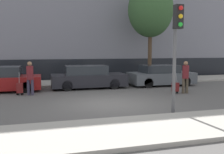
{
  "coord_description": "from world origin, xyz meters",
  "views": [
    {
      "loc": [
        -2.67,
        -10.07,
        2.27
      ],
      "look_at": [
        0.63,
        1.8,
        0.95
      ],
      "focal_mm": 40.0,
      "sensor_mm": 36.0,
      "label": 1
    }
  ],
  "objects": [
    {
      "name": "parked_car_0",
      "position": [
        -4.87,
        4.66,
        0.65
      ],
      "size": [
        4.05,
        1.81,
        1.39
      ],
      "color": "maroon",
      "rests_on": "ground_plane"
    },
    {
      "name": "trolley_left",
      "position": [
        -3.84,
        3.24,
        0.37
      ],
      "size": [
        0.34,
        0.29,
        1.16
      ],
      "color": "maroon",
      "rests_on": "ground_plane"
    },
    {
      "name": "trolley_right",
      "position": [
        4.02,
        1.54,
        0.35
      ],
      "size": [
        0.34,
        0.29,
        1.12
      ],
      "color": "maroon",
      "rests_on": "ground_plane"
    },
    {
      "name": "ground_plane",
      "position": [
        0.0,
        0.0,
        0.0
      ],
      "size": [
        80.0,
        80.0,
        0.0
      ],
      "primitive_type": "plane",
      "color": "#565451"
    },
    {
      "name": "sidewalk_far",
      "position": [
        0.0,
        7.0,
        0.06
      ],
      "size": [
        28.0,
        3.0,
        0.12
      ],
      "color": "#A39E93",
      "rests_on": "ground_plane"
    },
    {
      "name": "sidewalk_near",
      "position": [
        0.0,
        -3.75,
        0.06
      ],
      "size": [
        28.0,
        2.5,
        0.12
      ],
      "color": "#A39E93",
      "rests_on": "ground_plane"
    },
    {
      "name": "traffic_light",
      "position": [
        1.77,
        -2.36,
        2.7
      ],
      "size": [
        0.28,
        0.47,
        3.79
      ],
      "color": "#515154",
      "rests_on": "ground_plane"
    },
    {
      "name": "pedestrian_right",
      "position": [
        4.57,
        1.49,
        0.97
      ],
      "size": [
        0.35,
        0.34,
        1.71
      ],
      "rotation": [
        0.0,
        0.0,
        -0.09
      ],
      "color": "#4C4233",
      "rests_on": "ground_plane"
    },
    {
      "name": "parked_car_2",
      "position": [
        4.7,
        4.63,
        0.63
      ],
      "size": [
        4.14,
        1.92,
        1.32
      ],
      "color": "#4C5156",
      "rests_on": "ground_plane"
    },
    {
      "name": "bare_tree_near_crossing",
      "position": [
        4.85,
        6.72,
        5.15
      ],
      "size": [
        3.22,
        3.22,
        7.02
      ],
      "color": "#4C3826",
      "rests_on": "sidewalk_far"
    },
    {
      "name": "parked_car_1",
      "position": [
        -0.07,
        4.69,
        0.64
      ],
      "size": [
        4.43,
        1.8,
        1.36
      ],
      "color": "black",
      "rests_on": "ground_plane"
    },
    {
      "name": "pedestrian_left",
      "position": [
        -3.31,
        3.09,
        0.97
      ],
      "size": [
        0.34,
        0.34,
        1.71
      ],
      "rotation": [
        0.0,
        0.0,
        -0.29
      ],
      "color": "#383347",
      "rests_on": "ground_plane"
    }
  ]
}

